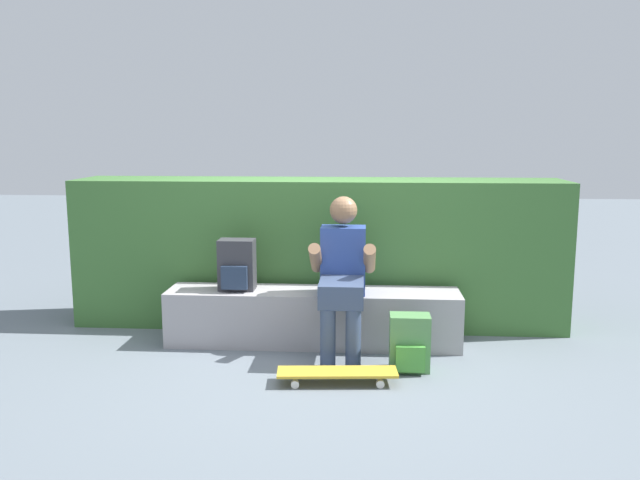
# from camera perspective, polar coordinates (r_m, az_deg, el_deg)

# --- Properties ---
(ground_plane) EXTENTS (24.00, 24.00, 0.00)m
(ground_plane) POSITION_cam_1_polar(r_m,az_deg,el_deg) (4.94, -0.89, -10.16)
(ground_plane) COLOR slate
(bench_main) EXTENTS (2.30, 0.43, 0.43)m
(bench_main) POSITION_cam_1_polar(r_m,az_deg,el_deg) (5.15, -0.62, -6.80)
(bench_main) COLOR #9B9699
(bench_main) RESTS_ON ground
(person_skater) EXTENTS (0.49, 0.62, 1.18)m
(person_skater) POSITION_cam_1_polar(r_m,az_deg,el_deg) (4.83, 1.99, -2.79)
(person_skater) COLOR #2D4793
(person_skater) RESTS_ON ground
(skateboard_near_person) EXTENTS (0.81, 0.26, 0.09)m
(skateboard_near_person) POSITION_cam_1_polar(r_m,az_deg,el_deg) (4.41, 1.53, -11.62)
(skateboard_near_person) COLOR gold
(skateboard_near_person) RESTS_ON ground
(backpack_on_bench) EXTENTS (0.28, 0.23, 0.40)m
(backpack_on_bench) POSITION_cam_1_polar(r_m,az_deg,el_deg) (5.13, -7.33, -2.25)
(backpack_on_bench) COLOR #333338
(backpack_on_bench) RESTS_ON bench_main
(backpack_on_ground) EXTENTS (0.28, 0.23, 0.40)m
(backpack_on_ground) POSITION_cam_1_polar(r_m,az_deg,el_deg) (4.64, 7.89, -9.03)
(backpack_on_ground) COLOR #51894C
(backpack_on_ground) RESTS_ON ground
(hedge_row) EXTENTS (4.17, 0.65, 1.26)m
(hedge_row) POSITION_cam_1_polar(r_m,az_deg,el_deg) (5.65, -0.11, -1.03)
(hedge_row) COLOR #3A6931
(hedge_row) RESTS_ON ground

